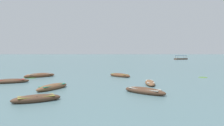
# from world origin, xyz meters

# --- Properties ---
(ground_plane) EXTENTS (6000.00, 6000.00, 0.00)m
(ground_plane) POSITION_xyz_m (0.00, 1500.00, 0.00)
(ground_plane) COLOR slate
(mountain_1) EXTENTS (461.81, 461.81, 190.86)m
(mountain_1) POSITION_xyz_m (-777.50, 2413.06, 95.43)
(mountain_1) COLOR #56665B
(mountain_1) RESTS_ON ground
(mountain_2) EXTENTS (1020.70, 1020.70, 252.42)m
(mountain_2) POSITION_xyz_m (219.54, 2485.84, 126.21)
(mountain_2) COLOR #4C5B56
(mountain_2) RESTS_ON ground
(rowboat_0) EXTENTS (4.27, 3.74, 0.71)m
(rowboat_0) POSITION_xyz_m (-9.70, 23.93, 0.22)
(rowboat_0) COLOR brown
(rowboat_0) RESTS_ON ground
(rowboat_1) EXTENTS (1.48, 3.78, 0.53)m
(rowboat_1) POSITION_xyz_m (4.58, 16.61, 0.17)
(rowboat_1) COLOR brown
(rowboat_1) RESTS_ON ground
(rowboat_2) EXTENTS (3.64, 3.38, 0.65)m
(rowboat_2) POSITION_xyz_m (3.00, 11.79, 0.20)
(rowboat_2) COLOR #4C3323
(rowboat_2) RESTS_ON ground
(rowboat_3) EXTENTS (4.19, 2.68, 0.60)m
(rowboat_3) POSITION_xyz_m (-11.19, 18.29, 0.19)
(rowboat_3) COLOR #4C3323
(rowboat_3) RESTS_ON ground
(rowboat_4) EXTENTS (3.50, 2.36, 0.61)m
(rowboat_4) POSITION_xyz_m (-5.18, 9.29, 0.19)
(rowboat_4) COLOR #4C3323
(rowboat_4) RESTS_ON ground
(rowboat_5) EXTENTS (3.45, 3.51, 0.62)m
(rowboat_5) POSITION_xyz_m (1.84, 23.95, 0.19)
(rowboat_5) COLOR brown
(rowboat_5) RESTS_ON ground
(rowboat_6) EXTENTS (2.81, 3.91, 0.63)m
(rowboat_6) POSITION_xyz_m (-5.31, 14.09, 0.20)
(rowboat_6) COLOR brown
(rowboat_6) RESTS_ON ground
(ferry_0) EXTENTS (8.09, 4.89, 2.54)m
(ferry_0) POSITION_xyz_m (42.33, 104.69, 0.45)
(ferry_0) COLOR #4C3323
(ferry_0) RESTS_ON ground
(weed_patch_1) EXTENTS (1.97, 2.03, 0.14)m
(weed_patch_1) POSITION_xyz_m (13.50, 22.59, 0.00)
(weed_patch_1) COLOR #477033
(weed_patch_1) RESTS_ON ground
(weed_patch_4) EXTENTS (2.98, 3.14, 0.14)m
(weed_patch_4) POSITION_xyz_m (-10.93, 23.44, 0.00)
(weed_patch_4) COLOR #2D5628
(weed_patch_4) RESTS_ON ground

